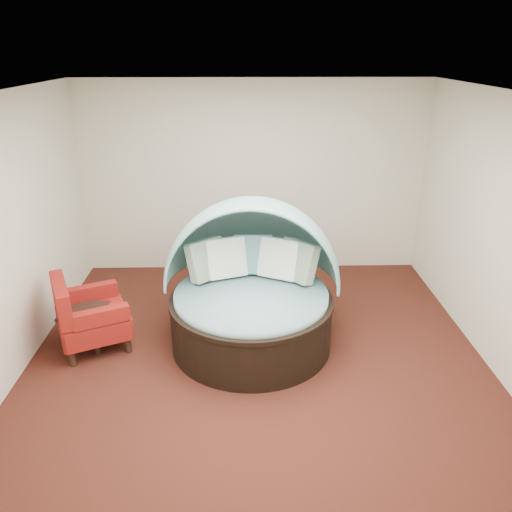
{
  "coord_description": "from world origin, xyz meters",
  "views": [
    {
      "loc": [
        -0.12,
        -4.63,
        3.2
      ],
      "look_at": [
        0.0,
        0.6,
        0.98
      ],
      "focal_mm": 35.0,
      "sensor_mm": 36.0,
      "label": 1
    }
  ],
  "objects_px": {
    "canopy_daybed": "(252,279)",
    "red_armchair": "(88,316)",
    "side_table": "(85,322)",
    "pet_basket": "(252,286)"
  },
  "relations": [
    {
      "from": "canopy_daybed",
      "to": "red_armchair",
      "type": "relative_size",
      "value": 2.07
    },
    {
      "from": "canopy_daybed",
      "to": "side_table",
      "type": "height_order",
      "value": "canopy_daybed"
    },
    {
      "from": "pet_basket",
      "to": "canopy_daybed",
      "type": "bearing_deg",
      "value": -91.36
    },
    {
      "from": "red_armchair",
      "to": "side_table",
      "type": "relative_size",
      "value": 1.98
    },
    {
      "from": "pet_basket",
      "to": "red_armchair",
      "type": "distance_m",
      "value": 2.29
    },
    {
      "from": "side_table",
      "to": "canopy_daybed",
      "type": "bearing_deg",
      "value": 2.1
    },
    {
      "from": "red_armchair",
      "to": "pet_basket",
      "type": "bearing_deg",
      "value": 9.87
    },
    {
      "from": "canopy_daybed",
      "to": "red_armchair",
      "type": "xyz_separation_m",
      "value": [
        -1.84,
        -0.12,
        -0.38
      ]
    },
    {
      "from": "red_armchair",
      "to": "side_table",
      "type": "distance_m",
      "value": 0.14
    },
    {
      "from": "canopy_daybed",
      "to": "red_armchair",
      "type": "distance_m",
      "value": 1.89
    }
  ]
}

